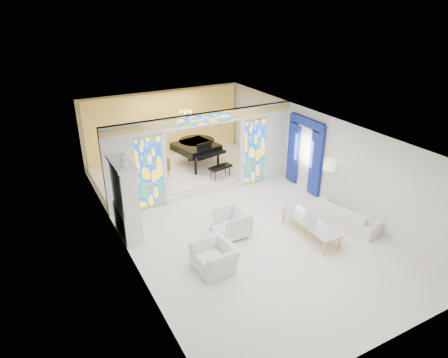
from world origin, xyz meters
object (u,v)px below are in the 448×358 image
armchair_left (215,257)px  grand_piano (197,146)px  china_cabinet (126,200)px  sofa (345,215)px  coffee_table (311,223)px  armchair_right (232,223)px  tv_console (160,166)px

armchair_left → grand_piano: 6.89m
china_cabinet → sofa: 6.75m
armchair_left → coffee_table: 3.25m
sofa → china_cabinet: bearing=53.1°
armchair_right → grand_piano: size_ratio=0.29×
grand_piano → tv_console: bearing=-175.2°
armchair_right → coffee_table: size_ratio=0.42×
china_cabinet → coffee_table: size_ratio=1.27×
armchair_left → armchair_right: size_ratio=1.22×
sofa → tv_console: bearing=20.9°
sofa → coffee_table: bearing=76.7°
china_cabinet → armchair_right: bearing=-29.3°
armchair_left → tv_console: (0.66, 5.85, 0.30)m
coffee_table → grand_piano: (-0.78, 6.32, 0.52)m
armchair_right → coffee_table: (2.05, -1.11, 0.02)m
armchair_right → sofa: (3.45, -1.09, -0.08)m
armchair_right → grand_piano: (1.27, 5.21, 0.54)m
china_cabinet → grand_piano: (3.99, 3.69, -0.22)m
china_cabinet → coffee_table: bearing=-28.9°
armchair_right → tv_console: tv_console is taller
armchair_left → tv_console: size_ratio=1.50×
armchair_right → sofa: armchair_right is taller
grand_piano → tv_console: grand_piano is taller
sofa → coffee_table: 1.41m
armchair_left → tv_console: bearing=169.5°
sofa → grand_piano: bearing=5.2°
coffee_table → sofa: bearing=0.6°
sofa → armchair_left: bearing=77.3°
china_cabinet → tv_console: (2.17, 3.14, -0.51)m
china_cabinet → armchair_left: (1.52, -2.71, -0.81)m
coffee_table → grand_piano: grand_piano is taller
china_cabinet → sofa: bearing=-23.0°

